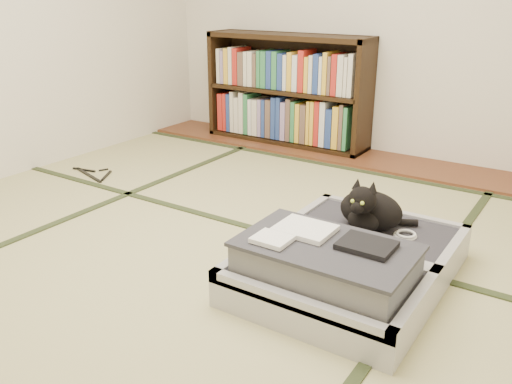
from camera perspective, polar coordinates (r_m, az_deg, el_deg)
The scene contains 8 objects.
floor at distance 2.80m, azimuth -4.84°, elevation -6.72°, with size 4.50×4.50×0.00m, color #CDC789.
wood_strip at distance 4.42m, azimuth 11.31°, elevation 3.51°, with size 4.00×0.50×0.02m, color brown.
tatami_borders at distance 3.16m, azimuth 0.68°, elevation -3.23°, with size 4.00×4.50×0.01m.
bookcase at distance 4.70m, azimuth 3.28°, elevation 10.44°, with size 1.45×0.33×0.93m.
suitcase at distance 2.52m, azimuth 9.48°, elevation -7.31°, with size 0.82×1.09×0.32m.
cat at distance 2.70m, azimuth 11.82°, elevation -1.89°, with size 0.36×0.37×0.29m.
cable_coil at distance 2.71m, azimuth 15.45°, elevation -4.37°, with size 0.11×0.11×0.03m.
hanger at distance 4.15m, azimuth -16.88°, elevation 1.86°, with size 0.42×0.24×0.01m.
Camera 1 is at (1.56, -1.94, 1.28)m, focal length 38.00 mm.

